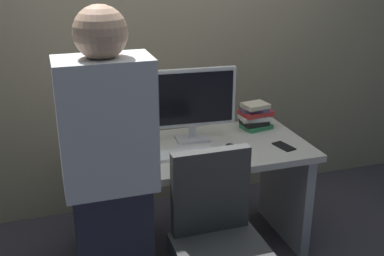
# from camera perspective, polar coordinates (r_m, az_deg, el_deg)

# --- Properties ---
(ground_plane) EXTENTS (9.00, 9.00, 0.00)m
(ground_plane) POSITION_cam_1_polar(r_m,az_deg,el_deg) (3.16, -0.29, -14.60)
(ground_plane) COLOR #3D3842
(wall_back) EXTENTS (6.40, 0.10, 3.00)m
(wall_back) POSITION_cam_1_polar(r_m,az_deg,el_deg) (3.33, -4.49, 15.07)
(wall_back) COLOR tan
(wall_back) RESTS_ON ground
(desk) EXTENTS (1.45, 0.69, 0.72)m
(desk) POSITION_cam_1_polar(r_m,az_deg,el_deg) (2.90, -0.31, -6.51)
(desk) COLOR beige
(desk) RESTS_ON ground
(office_chair) EXTENTS (0.52, 0.52, 0.94)m
(office_chair) POSITION_cam_1_polar(r_m,az_deg,el_deg) (2.38, 3.31, -15.30)
(office_chair) COLOR black
(office_chair) RESTS_ON ground
(person_at_desk) EXTENTS (0.40, 0.24, 1.64)m
(person_at_desk) POSITION_cam_1_polar(r_m,az_deg,el_deg) (2.13, -9.82, -7.22)
(person_at_desk) COLOR #262838
(person_at_desk) RESTS_ON ground
(monitor) EXTENTS (0.54, 0.15, 0.46)m
(monitor) POSITION_cam_1_polar(r_m,az_deg,el_deg) (2.84, 0.04, 3.33)
(monitor) COLOR silver
(monitor) RESTS_ON desk
(keyboard) EXTENTS (0.43, 0.13, 0.02)m
(keyboard) POSITION_cam_1_polar(r_m,az_deg,el_deg) (2.69, -1.73, -3.29)
(keyboard) COLOR white
(keyboard) RESTS_ON desk
(mouse) EXTENTS (0.06, 0.10, 0.03)m
(mouse) POSITION_cam_1_polar(r_m,az_deg,el_deg) (2.79, 4.77, -2.33)
(mouse) COLOR black
(mouse) RESTS_ON desk
(cup_near_keyboard) EXTENTS (0.07, 0.07, 0.09)m
(cup_near_keyboard) POSITION_cam_1_polar(r_m,az_deg,el_deg) (2.65, -7.61, -2.98)
(cup_near_keyboard) COLOR #D84C3F
(cup_near_keyboard) RESTS_ON desk
(cup_by_monitor) EXTENTS (0.08, 0.08, 0.09)m
(cup_by_monitor) POSITION_cam_1_polar(r_m,az_deg,el_deg) (2.80, -8.87, -1.85)
(cup_by_monitor) COLOR white
(cup_by_monitor) RESTS_ON desk
(book_stack) EXTENTS (0.22, 0.18, 0.18)m
(book_stack) POSITION_cam_1_polar(r_m,az_deg,el_deg) (3.12, 7.68, 1.47)
(book_stack) COLOR #338C59
(book_stack) RESTS_ON desk
(cell_phone) EXTENTS (0.10, 0.16, 0.01)m
(cell_phone) POSITION_cam_1_polar(r_m,az_deg,el_deg) (2.88, 11.11, -2.20)
(cell_phone) COLOR black
(cell_phone) RESTS_ON desk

